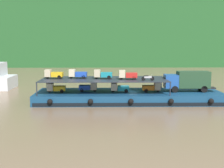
% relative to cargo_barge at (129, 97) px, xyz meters
% --- Properties ---
extents(ground_plane, '(400.00, 400.00, 0.00)m').
position_rel_cargo_barge_xyz_m(ground_plane, '(0.00, 0.04, -0.75)').
color(ground_plane, '#7F664C').
extents(hillside_far_bank, '(110.16, 36.41, 36.29)m').
position_rel_cargo_barge_xyz_m(hillside_far_bank, '(0.00, 76.19, 19.69)').
color(hillside_far_bank, '#235628').
rests_on(hillside_far_bank, ground).
extents(cargo_barge, '(28.18, 8.72, 1.50)m').
position_rel_cargo_barge_xyz_m(cargo_barge, '(0.00, 0.00, 0.00)').
color(cargo_barge, navy).
rests_on(cargo_barge, ground).
extents(covered_lorry, '(7.86, 2.31, 3.10)m').
position_rel_cargo_barge_xyz_m(covered_lorry, '(9.11, 0.23, 2.44)').
color(covered_lorry, '#1E4C99').
rests_on(covered_lorry, cargo_barge).
extents(cargo_rack, '(18.98, 7.31, 2.00)m').
position_rel_cargo_barge_xyz_m(cargo_rack, '(-3.80, 0.04, 2.69)').
color(cargo_rack, '#232833').
rests_on(cargo_rack, cargo_barge).
extents(mini_truck_lower_stern, '(2.75, 1.21, 1.38)m').
position_rel_cargo_barge_xyz_m(mini_truck_lower_stern, '(-11.06, -0.41, 1.44)').
color(mini_truck_lower_stern, gold).
rests_on(mini_truck_lower_stern, cargo_barge).
extents(mini_truck_lower_aft, '(2.78, 1.27, 1.38)m').
position_rel_cargo_barge_xyz_m(mini_truck_lower_aft, '(-6.21, 0.41, 1.44)').
color(mini_truck_lower_aft, '#1E47B7').
rests_on(mini_truck_lower_aft, cargo_barge).
extents(mini_truck_lower_mid, '(2.76, 1.24, 1.38)m').
position_rel_cargo_barge_xyz_m(mini_truck_lower_mid, '(-1.43, -0.35, 1.44)').
color(mini_truck_lower_mid, teal).
rests_on(mini_truck_lower_mid, cargo_barge).
extents(mini_truck_lower_fore, '(2.78, 1.27, 1.38)m').
position_rel_cargo_barge_xyz_m(mini_truck_lower_fore, '(3.52, -0.01, 1.44)').
color(mini_truck_lower_fore, orange).
rests_on(mini_truck_lower_fore, cargo_barge).
extents(mini_truck_upper_stern, '(2.78, 1.28, 1.38)m').
position_rel_cargo_barge_xyz_m(mini_truck_upper_stern, '(-11.50, 0.48, 3.44)').
color(mini_truck_upper_stern, gold).
rests_on(mini_truck_upper_stern, cargo_rack).
extents(mini_truck_upper_mid, '(2.80, 1.30, 1.38)m').
position_rel_cargo_barge_xyz_m(mini_truck_upper_mid, '(-7.86, 0.72, 3.44)').
color(mini_truck_upper_mid, '#1E47B7').
rests_on(mini_truck_upper_mid, cargo_rack).
extents(mini_truck_upper_fore, '(2.79, 1.29, 1.38)m').
position_rel_cargo_barge_xyz_m(mini_truck_upper_fore, '(-3.96, 0.09, 3.44)').
color(mini_truck_upper_fore, teal).
rests_on(mini_truck_upper_fore, cargo_rack).
extents(mini_truck_upper_bow, '(2.76, 1.24, 1.38)m').
position_rel_cargo_barge_xyz_m(mini_truck_upper_bow, '(-0.24, -0.66, 3.44)').
color(mini_truck_upper_bow, red).
rests_on(mini_truck_upper_bow, cargo_rack).
extents(motorcycle_upper_port, '(1.90, 0.55, 0.87)m').
position_rel_cargo_barge_xyz_m(motorcycle_upper_port, '(2.58, -2.16, 3.18)').
color(motorcycle_upper_port, black).
rests_on(motorcycle_upper_port, cargo_rack).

